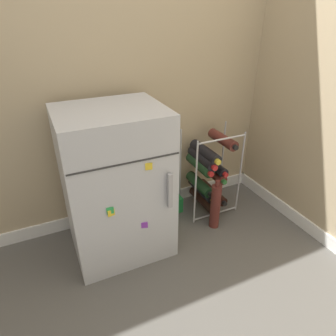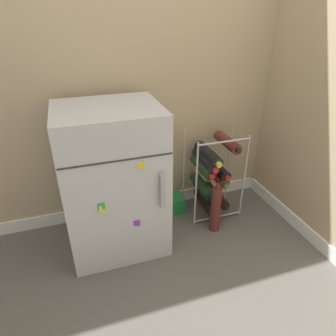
% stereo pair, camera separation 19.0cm
% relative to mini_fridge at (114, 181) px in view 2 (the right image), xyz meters
% --- Properties ---
extents(ground_plane, '(14.00, 14.00, 0.00)m').
position_rel_mini_fridge_xyz_m(ground_plane, '(0.28, -0.36, -0.45)').
color(ground_plane, '#56544F').
extents(wall_back, '(6.81, 0.07, 2.50)m').
position_rel_mini_fridge_xyz_m(wall_back, '(0.28, 0.33, 0.79)').
color(wall_back, tan).
rests_on(wall_back, ground_plane).
extents(mini_fridge, '(0.57, 0.51, 0.90)m').
position_rel_mini_fridge_xyz_m(mini_fridge, '(0.00, 0.00, 0.00)').
color(mini_fridge, '#B7BABF').
rests_on(mini_fridge, ground_plane).
extents(wine_rack, '(0.37, 0.32, 0.63)m').
position_rel_mini_fridge_xyz_m(wine_rack, '(0.68, 0.10, -0.13)').
color(wine_rack, '#B2B2B7').
rests_on(wine_rack, ground_plane).
extents(soda_box, '(0.21, 0.14, 0.12)m').
position_rel_mini_fridge_xyz_m(soda_box, '(0.41, 0.20, -0.39)').
color(soda_box, '#1E7F38').
rests_on(soda_box, ground_plane).
extents(loose_bottle_floor, '(0.07, 0.07, 0.37)m').
position_rel_mini_fridge_xyz_m(loose_bottle_floor, '(0.64, -0.10, -0.28)').
color(loose_bottle_floor, '#56231E').
rests_on(loose_bottle_floor, ground_plane).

